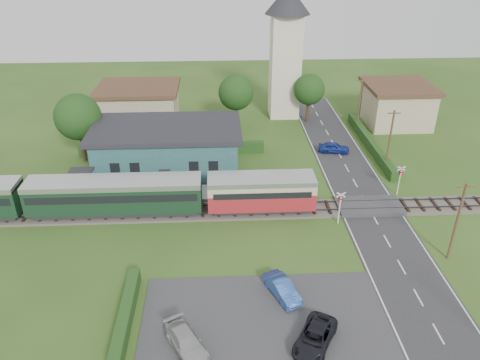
{
  "coord_description": "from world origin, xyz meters",
  "views": [
    {
      "loc": [
        -4.36,
        -35.89,
        23.94
      ],
      "look_at": [
        -2.41,
        4.0,
        2.35
      ],
      "focal_mm": 35.0,
      "sensor_mm": 36.0,
      "label": 1
    }
  ],
  "objects_px": {
    "pedestrian_far": "(115,189)",
    "car_park_blue": "(282,288)",
    "house_east": "(397,104)",
    "station_building": "(168,149)",
    "crossing_signal_near": "(340,203)",
    "train": "(80,196)",
    "church_tower": "(286,43)",
    "car_park_silver": "(186,342)",
    "crossing_signal_far": "(400,176)",
    "pedestrian_near": "(216,188)",
    "car_on_road": "(334,147)",
    "car_park_dark": "(315,338)",
    "equipment_hut": "(82,183)",
    "house_west": "(139,106)"
  },
  "relations": [
    {
      "from": "car_on_road",
      "to": "pedestrian_near",
      "type": "height_order",
      "value": "pedestrian_near"
    },
    {
      "from": "car_park_blue",
      "to": "pedestrian_near",
      "type": "bearing_deg",
      "value": 85.35
    },
    {
      "from": "pedestrian_far",
      "to": "car_park_blue",
      "type": "bearing_deg",
      "value": -153.42
    },
    {
      "from": "car_park_silver",
      "to": "crossing_signal_far",
      "type": "bearing_deg",
      "value": 14.81
    },
    {
      "from": "train",
      "to": "pedestrian_far",
      "type": "height_order",
      "value": "train"
    },
    {
      "from": "house_east",
      "to": "pedestrian_near",
      "type": "relative_size",
      "value": 5.83
    },
    {
      "from": "house_west",
      "to": "pedestrian_near",
      "type": "bearing_deg",
      "value": -63.55
    },
    {
      "from": "equipment_hut",
      "to": "pedestrian_far",
      "type": "xyz_separation_m",
      "value": [
        3.31,
        -0.49,
        -0.42
      ]
    },
    {
      "from": "equipment_hut",
      "to": "car_park_silver",
      "type": "relative_size",
      "value": 0.61
    },
    {
      "from": "house_east",
      "to": "equipment_hut",
      "type": "bearing_deg",
      "value": -153.68
    },
    {
      "from": "equipment_hut",
      "to": "car_park_silver",
      "type": "bearing_deg",
      "value": -60.27
    },
    {
      "from": "train",
      "to": "station_building",
      "type": "bearing_deg",
      "value": 50.97
    },
    {
      "from": "train",
      "to": "crossing_signal_near",
      "type": "height_order",
      "value": "train"
    },
    {
      "from": "station_building",
      "to": "crossing_signal_far",
      "type": "relative_size",
      "value": 4.88
    },
    {
      "from": "car_park_blue",
      "to": "pedestrian_near",
      "type": "distance_m",
      "value": 15.05
    },
    {
      "from": "crossing_signal_near",
      "to": "car_park_blue",
      "type": "distance_m",
      "value": 11.42
    },
    {
      "from": "church_tower",
      "to": "car_park_silver",
      "type": "relative_size",
      "value": 4.2
    },
    {
      "from": "train",
      "to": "crossing_signal_far",
      "type": "bearing_deg",
      "value": 4.43
    },
    {
      "from": "house_west",
      "to": "car_park_dark",
      "type": "xyz_separation_m",
      "value": [
        16.52,
        -39.5,
        -2.11
      ]
    },
    {
      "from": "train",
      "to": "car_park_blue",
      "type": "height_order",
      "value": "train"
    },
    {
      "from": "train",
      "to": "crossing_signal_far",
      "type": "distance_m",
      "value": 30.99
    },
    {
      "from": "crossing_signal_near",
      "to": "crossing_signal_far",
      "type": "distance_m",
      "value": 8.65
    },
    {
      "from": "equipment_hut",
      "to": "house_east",
      "type": "height_order",
      "value": "house_east"
    },
    {
      "from": "car_on_road",
      "to": "house_east",
      "type": "bearing_deg",
      "value": -37.42
    },
    {
      "from": "house_east",
      "to": "car_park_silver",
      "type": "bearing_deg",
      "value": -124.79
    },
    {
      "from": "car_park_blue",
      "to": "crossing_signal_near",
      "type": "bearing_deg",
      "value": 32.34
    },
    {
      "from": "equipment_hut",
      "to": "crossing_signal_near",
      "type": "bearing_deg",
      "value": -12.94
    },
    {
      "from": "church_tower",
      "to": "pedestrian_near",
      "type": "height_order",
      "value": "church_tower"
    },
    {
      "from": "house_east",
      "to": "station_building",
      "type": "bearing_deg",
      "value": -156.56
    },
    {
      "from": "train",
      "to": "house_east",
      "type": "bearing_deg",
      "value": 30.54
    },
    {
      "from": "crossing_signal_far",
      "to": "car_park_silver",
      "type": "xyz_separation_m",
      "value": [
        -20.35,
        -18.89,
        -1.45
      ]
    },
    {
      "from": "pedestrian_near",
      "to": "car_park_blue",
      "type": "bearing_deg",
      "value": 114.22
    },
    {
      "from": "car_park_silver",
      "to": "car_park_dark",
      "type": "xyz_separation_m",
      "value": [
        8.27,
        0.0,
        -0.01
      ]
    },
    {
      "from": "train",
      "to": "house_east",
      "type": "distance_m",
      "value": 43.3
    },
    {
      "from": "crossing_signal_near",
      "to": "car_park_silver",
      "type": "bearing_deg",
      "value": -133.02
    },
    {
      "from": "house_west",
      "to": "car_park_silver",
      "type": "relative_size",
      "value": 2.58
    },
    {
      "from": "crossing_signal_far",
      "to": "church_tower",
      "type": "bearing_deg",
      "value": 110.02
    },
    {
      "from": "equipment_hut",
      "to": "church_tower",
      "type": "relative_size",
      "value": 0.14
    },
    {
      "from": "station_building",
      "to": "house_east",
      "type": "height_order",
      "value": "house_east"
    },
    {
      "from": "equipment_hut",
      "to": "pedestrian_far",
      "type": "height_order",
      "value": "equipment_hut"
    },
    {
      "from": "car_park_silver",
      "to": "car_park_dark",
      "type": "distance_m",
      "value": 8.27
    },
    {
      "from": "crossing_signal_near",
      "to": "car_on_road",
      "type": "bearing_deg",
      "value": 78.74
    },
    {
      "from": "church_tower",
      "to": "car_park_silver",
      "type": "bearing_deg",
      "value": -105.46
    },
    {
      "from": "pedestrian_near",
      "to": "car_on_road",
      "type": "bearing_deg",
      "value": -138.54
    },
    {
      "from": "car_park_blue",
      "to": "pedestrian_far",
      "type": "distance_m",
      "value": 20.63
    },
    {
      "from": "church_tower",
      "to": "car_park_silver",
      "type": "xyz_separation_m",
      "value": [
        -11.75,
        -42.5,
        -9.54
      ]
    },
    {
      "from": "crossing_signal_far",
      "to": "pedestrian_near",
      "type": "distance_m",
      "value": 18.43
    },
    {
      "from": "car_park_blue",
      "to": "pedestrian_near",
      "type": "height_order",
      "value": "pedestrian_near"
    },
    {
      "from": "car_park_dark",
      "to": "crossing_signal_near",
      "type": "bearing_deg",
      "value": 100.22
    },
    {
      "from": "crossing_signal_far",
      "to": "pedestrian_near",
      "type": "relative_size",
      "value": 2.17
    }
  ]
}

